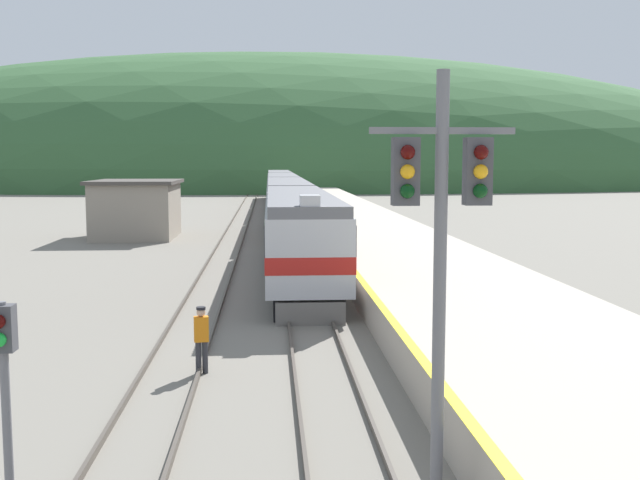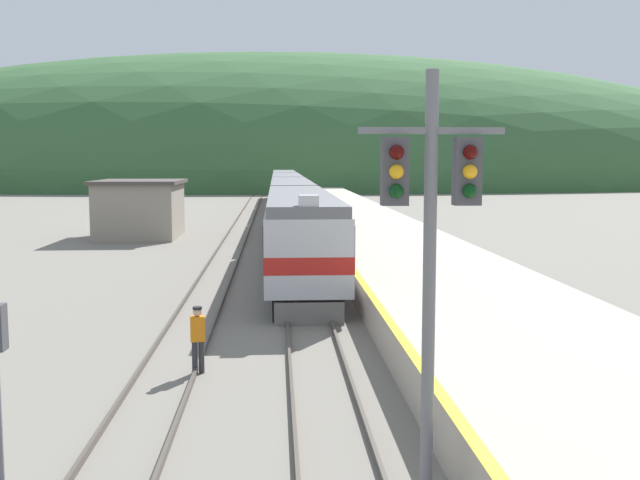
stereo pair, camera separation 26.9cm
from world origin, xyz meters
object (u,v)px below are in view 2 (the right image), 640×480
Objects in this scene: express_train_lead_car at (300,233)px; track_worker at (198,336)px; carriage_second at (291,205)px; signal_mast_main at (430,227)px; carriage_third at (287,192)px; carriage_fourth at (284,185)px.

track_worker is (-3.05, -14.51, -1.15)m from express_train_lead_car.
express_train_lead_car is at bearing -90.00° from carriage_second.
carriage_third is at bearing 91.15° from signal_mast_main.
track_worker is (-4.32, 7.47, -3.41)m from signal_mast_main.
carriage_third is 63.68m from signal_mast_main.
signal_mast_main is (1.27, -42.67, 2.27)m from carriage_second.
carriage_second is (0.00, 20.69, -0.01)m from express_train_lead_car.
track_worker is at bearing 120.03° from signal_mast_main.
signal_mast_main reaches higher than track_worker.
signal_mast_main is 3.93× the size of track_worker.
carriage_second reaches higher than track_worker.
express_train_lead_car is at bearing -90.00° from carriage_third.
signal_mast_main is 9.28m from track_worker.
carriage_second is 11.73× the size of track_worker.
express_train_lead_car reaches higher than carriage_second.
track_worker is at bearing -92.26° from carriage_fourth.
track_worker is at bearing -101.87° from express_train_lead_car.
carriage_second is 1.00× the size of carriage_third.
carriage_fourth is at bearing 90.00° from express_train_lead_car.
carriage_second is 2.99× the size of signal_mast_main.
signal_mast_main is at bearing -59.97° from track_worker.
carriage_second is 1.00× the size of carriage_fourth.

